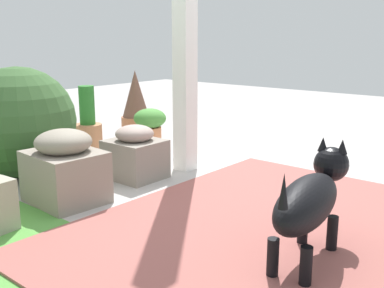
{
  "coord_description": "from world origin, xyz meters",
  "views": [
    {
      "loc": [
        -2.0,
        2.45,
        1.05
      ],
      "look_at": [
        0.01,
        0.07,
        0.32
      ],
      "focal_mm": 43.4,
      "sensor_mm": 36.0,
      "label": 1
    }
  ],
  "objects_px": {
    "stone_planter_mid": "(65,168)",
    "terracotta_pot_broad": "(150,127)",
    "round_shrub": "(20,122)",
    "terracotta_pot_tall": "(88,128)",
    "stone_planter_near": "(135,154)",
    "dog": "(311,198)",
    "terracotta_pot_spiky": "(136,107)",
    "porch_pillar": "(185,3)"
  },
  "relations": [
    {
      "from": "stone_planter_near",
      "to": "dog",
      "type": "xyz_separation_m",
      "value": [
        -1.61,
        0.39,
        0.13
      ]
    },
    {
      "from": "round_shrub",
      "to": "terracotta_pot_broad",
      "type": "xyz_separation_m",
      "value": [
        -0.23,
        -1.14,
        -0.17
      ]
    },
    {
      "from": "terracotta_pot_tall",
      "to": "stone_planter_mid",
      "type": "bearing_deg",
      "value": 136.46
    },
    {
      "from": "terracotta_pot_spiky",
      "to": "dog",
      "type": "height_order",
      "value": "terracotta_pot_spiky"
    },
    {
      "from": "stone_planter_near",
      "to": "dog",
      "type": "relative_size",
      "value": 0.51
    },
    {
      "from": "stone_planter_mid",
      "to": "terracotta_pot_spiky",
      "type": "relative_size",
      "value": 0.7
    },
    {
      "from": "terracotta_pot_broad",
      "to": "terracotta_pot_tall",
      "type": "relative_size",
      "value": 0.67
    },
    {
      "from": "stone_planter_mid",
      "to": "terracotta_pot_tall",
      "type": "bearing_deg",
      "value": -43.54
    },
    {
      "from": "terracotta_pot_spiky",
      "to": "terracotta_pot_tall",
      "type": "bearing_deg",
      "value": 92.69
    },
    {
      "from": "stone_planter_near",
      "to": "stone_planter_mid",
      "type": "distance_m",
      "value": 0.65
    },
    {
      "from": "porch_pillar",
      "to": "round_shrub",
      "type": "xyz_separation_m",
      "value": [
        0.82,
        0.94,
        -0.87
      ]
    },
    {
      "from": "terracotta_pot_tall",
      "to": "dog",
      "type": "xyz_separation_m",
      "value": [
        -2.55,
        0.68,
        0.1
      ]
    },
    {
      "from": "terracotta_pot_tall",
      "to": "dog",
      "type": "relative_size",
      "value": 0.77
    },
    {
      "from": "stone_planter_near",
      "to": "dog",
      "type": "height_order",
      "value": "dog"
    },
    {
      "from": "round_shrub",
      "to": "terracotta_pot_tall",
      "type": "xyz_separation_m",
      "value": [
        0.26,
        -0.82,
        -0.2
      ]
    },
    {
      "from": "porch_pillar",
      "to": "terracotta_pot_spiky",
      "type": "bearing_deg",
      "value": -24.57
    },
    {
      "from": "dog",
      "to": "terracotta_pot_tall",
      "type": "bearing_deg",
      "value": -14.9
    },
    {
      "from": "terracotta_pot_broad",
      "to": "terracotta_pot_tall",
      "type": "distance_m",
      "value": 0.58
    },
    {
      "from": "dog",
      "to": "porch_pillar",
      "type": "bearing_deg",
      "value": -28.63
    },
    {
      "from": "terracotta_pot_broad",
      "to": "dog",
      "type": "relative_size",
      "value": 0.52
    },
    {
      "from": "terracotta_pot_tall",
      "to": "dog",
      "type": "bearing_deg",
      "value": 165.1
    },
    {
      "from": "stone_planter_mid",
      "to": "stone_planter_near",
      "type": "bearing_deg",
      "value": -86.2
    },
    {
      "from": "stone_planter_near",
      "to": "dog",
      "type": "distance_m",
      "value": 1.66
    },
    {
      "from": "terracotta_pot_spiky",
      "to": "terracotta_pot_broad",
      "type": "height_order",
      "value": "terracotta_pot_spiky"
    },
    {
      "from": "stone_planter_near",
      "to": "terracotta_pot_tall",
      "type": "bearing_deg",
      "value": -17.2
    },
    {
      "from": "terracotta_pot_broad",
      "to": "terracotta_pot_tall",
      "type": "bearing_deg",
      "value": 33.7
    },
    {
      "from": "terracotta_pot_tall",
      "to": "terracotta_pot_broad",
      "type": "bearing_deg",
      "value": -146.3
    },
    {
      "from": "stone_planter_near",
      "to": "terracotta_pot_tall",
      "type": "distance_m",
      "value": 0.99
    },
    {
      "from": "porch_pillar",
      "to": "dog",
      "type": "relative_size",
      "value": 3.26
    },
    {
      "from": "round_shrub",
      "to": "terracotta_pot_spiky",
      "type": "distance_m",
      "value": 1.48
    },
    {
      "from": "terracotta_pot_broad",
      "to": "stone_planter_mid",
      "type": "bearing_deg",
      "value": 111.74
    },
    {
      "from": "porch_pillar",
      "to": "terracotta_pot_broad",
      "type": "distance_m",
      "value": 1.22
    },
    {
      "from": "porch_pillar",
      "to": "terracotta_pot_tall",
      "type": "xyz_separation_m",
      "value": [
        1.08,
        0.12,
        -1.07
      ]
    },
    {
      "from": "terracotta_pot_tall",
      "to": "porch_pillar",
      "type": "bearing_deg",
      "value": -173.52
    },
    {
      "from": "stone_planter_mid",
      "to": "round_shrub",
      "type": "bearing_deg",
      "value": -9.7
    },
    {
      "from": "terracotta_pot_spiky",
      "to": "terracotta_pot_tall",
      "type": "xyz_separation_m",
      "value": [
        -0.03,
        0.63,
        -0.12
      ]
    },
    {
      "from": "porch_pillar",
      "to": "terracotta_pot_broad",
      "type": "height_order",
      "value": "porch_pillar"
    },
    {
      "from": "stone_planter_mid",
      "to": "terracotta_pot_spiky",
      "type": "xyz_separation_m",
      "value": [
        1.02,
        -1.57,
        0.11
      ]
    },
    {
      "from": "porch_pillar",
      "to": "stone_planter_mid",
      "type": "bearing_deg",
      "value": 84.97
    },
    {
      "from": "round_shrub",
      "to": "terracotta_pot_tall",
      "type": "height_order",
      "value": "round_shrub"
    },
    {
      "from": "round_shrub",
      "to": "dog",
      "type": "xyz_separation_m",
      "value": [
        -2.29,
        -0.14,
        -0.1
      ]
    },
    {
      "from": "stone_planter_mid",
      "to": "terracotta_pot_broad",
      "type": "height_order",
      "value": "stone_planter_mid"
    }
  ]
}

